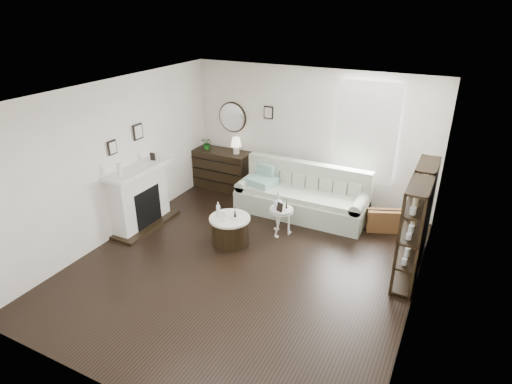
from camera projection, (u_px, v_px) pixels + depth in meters
The scene contains 18 objects.
room at pixel (346, 130), 8.03m from camera, with size 5.50×5.50×5.50m.
fireplace at pixel (141, 199), 7.77m from camera, with size 0.50×1.40×1.84m.
shelf_unit_far at pixel (420, 210), 6.78m from camera, with size 0.30×0.80×1.60m.
shelf_unit_near at pixel (412, 236), 6.05m from camera, with size 0.30×0.80×1.60m.
sofa at pixel (302, 198), 8.30m from camera, with size 2.51×0.87×0.97m.
quilt at pixel (262, 181), 8.43m from camera, with size 0.55×0.45×0.14m, color #268C67.
suitcase at pixel (384, 221), 7.70m from camera, with size 0.62×0.21×0.42m, color brown.
dresser at pixel (222, 169), 9.41m from camera, with size 1.28×0.55×0.85m.
table_lamp at pixel (236, 146), 9.01m from camera, with size 0.22×0.22×0.35m, color white, non-canonical shape.
potted_plant at pixel (207, 143), 9.26m from camera, with size 0.25×0.22×0.28m, color #195117.
drum_table at pixel (230, 230), 7.33m from camera, with size 0.70×0.70×0.48m.
pedestal_table at pixel (281, 211), 7.49m from camera, with size 0.42×0.42×0.51m.
eiffel_drum at pixel (235, 213), 7.20m from camera, with size 0.10×0.10×0.18m, color black, non-canonical shape.
bottle_drum at pixel (218, 210), 7.18m from camera, with size 0.07×0.07×0.28m, color silver.
card_frame_drum at pixel (222, 216), 7.07m from camera, with size 0.14×0.01×0.18m, color white.
eiffel_ped at pixel (286, 205), 7.43m from camera, with size 0.09×0.09×0.16m, color black, non-canonical shape.
flask_ped at pixel (278, 200), 7.46m from camera, with size 0.16×0.16×0.29m, color silver, non-canonical shape.
card_frame_ped at pixel (280, 207), 7.34m from camera, with size 0.12×0.01×0.16m, color black.
Camera 1 is at (2.72, -5.02, 3.88)m, focal length 30.00 mm.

